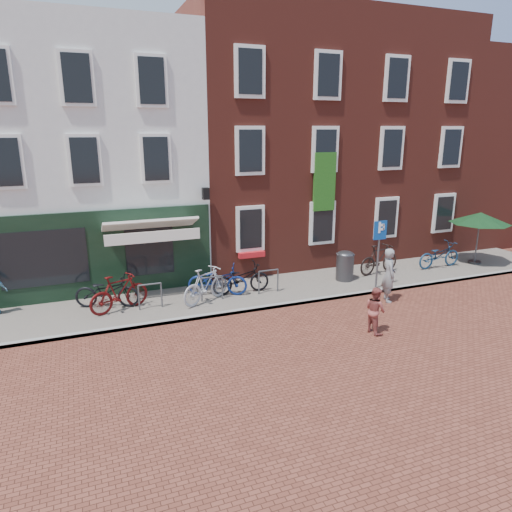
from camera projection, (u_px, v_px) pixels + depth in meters
name	position (u px, v px, depth m)	size (l,w,h in m)	color
ground	(268.00, 310.00, 14.71)	(80.00, 80.00, 0.00)	brown
sidewalk	(278.00, 289.00, 16.39)	(24.00, 3.00, 0.10)	slate
building_stucco	(82.00, 157.00, 18.05)	(8.00, 8.00, 9.00)	silver
building_brick_mid	(250.00, 142.00, 20.36)	(6.00, 8.00, 10.00)	maroon
building_brick_right	(365.00, 140.00, 22.45)	(6.00, 8.00, 10.00)	maroon
filler_right	(467.00, 149.00, 24.85)	(7.00, 8.00, 9.00)	maroon
litter_bin	(345.00, 264.00, 17.12)	(0.65, 0.65, 1.19)	#3D3D40
parking_sign	(379.00, 242.00, 15.92)	(0.50, 0.08, 2.43)	#4C4C4F
parasol	(480.00, 216.00, 18.92)	(2.41, 2.41, 2.25)	#4C4C4F
woman	(389.00, 275.00, 15.21)	(0.66, 0.43, 1.81)	gray
boy	(375.00, 310.00, 12.90)	(0.65, 0.50, 1.33)	#994741
bicycle_0	(107.00, 291.00, 14.52)	(0.70, 2.00, 1.05)	black
bicycle_1	(119.00, 293.00, 14.22)	(0.55, 1.94, 1.17)	#510B0B
bicycle_2	(217.00, 280.00, 15.59)	(0.70, 2.00, 1.05)	navy
bicycle_3	(206.00, 285.00, 14.93)	(0.55, 1.94, 1.17)	#B2B2B4
bicycle_4	(241.00, 278.00, 15.76)	(0.70, 2.00, 1.05)	black
bicycle_5	(379.00, 259.00, 17.89)	(0.55, 1.94, 1.17)	black
bicycle_6	(439.00, 255.00, 18.68)	(0.70, 2.00, 1.05)	#15304D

